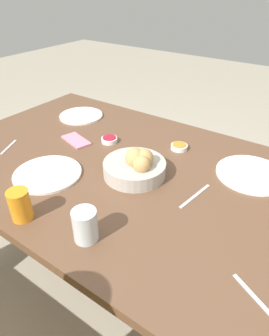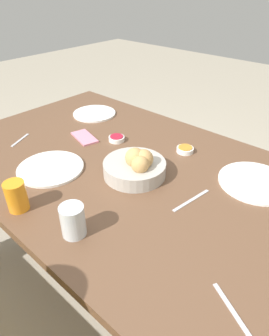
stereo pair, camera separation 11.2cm
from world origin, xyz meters
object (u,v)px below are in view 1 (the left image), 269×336
Objects in this scene: knife_silver at (195,196)px; juice_glass at (20,205)px; jam_bowl_berry at (109,140)px; cell_phone at (76,140)px; spoon_coffee at (9,147)px; plate_far_center at (48,174)px; water_tumbler at (85,225)px; plate_near_left at (252,174)px; bread_basket at (136,166)px; jam_bowl_honey at (179,147)px; plate_near_right at (81,116)px; fork_silver at (260,303)px.

juice_glass is at bearing 45.95° from knife_silver.
cell_phone is (0.13, 0.08, -0.01)m from jam_bowl_berry.
juice_glass is 0.50m from spoon_coffee.
plate_far_center is 0.38m from water_tumbler.
jam_bowl_berry is at bearing -94.17° from plate_far_center.
plate_near_left is 0.83m from juice_glass.
bread_basket reaches higher than cell_phone.
water_tumbler is 1.37× the size of jam_bowl_berry.
jam_bowl_honey is at bearing -153.83° from cell_phone.
plate_far_center reaches higher than cell_phone.
water_tumbler reaches higher than spoon_coffee.
juice_glass is at bearing 120.49° from plate_near_right.
juice_glass is at bearing 120.62° from plate_far_center.
cell_phone is at bearing 14.07° from plate_near_left.
juice_glass is 1.39× the size of jam_bowl_berry.
jam_bowl_berry is at bearing -80.01° from juice_glass.
bread_basket is 0.34m from plate_far_center.
bread_basket is at bearing -111.39° from juice_glass.
fork_silver is (-0.81, 0.07, -0.00)m from plate_far_center.
jam_bowl_berry is (-0.30, 0.14, 0.01)m from plate_near_right.
jam_bowl_berry is (0.10, -0.54, -0.04)m from juice_glass.
jam_bowl_honey is (-0.19, -0.67, -0.04)m from juice_glass.
plate_near_left is at bearing -145.00° from plate_far_center.
knife_silver is at bearing 164.33° from jam_bowl_berry.
juice_glass is 0.61× the size of cell_phone.
juice_glass reaches higher than jam_bowl_honey.
bread_basket is 0.92× the size of plate_far_center.
water_tumbler is at bearing -167.34° from juice_glass.
bread_basket is 3.23× the size of jam_bowl_honey.
jam_bowl_berry is 0.42× the size of knife_silver.
jam_bowl_honey is at bearing -3.65° from plate_near_left.
juice_glass is 0.55m from jam_bowl_berry.
jam_bowl_honey is at bearing -97.98° from bread_basket.
jam_bowl_honey is 0.33m from knife_silver.
plate_near_left is 0.32m from jam_bowl_honey.
plate_near_right is 2.25× the size of juice_glass.
plate_far_center is 2.57× the size of water_tumbler.
plate_near_left is 0.62m from jam_bowl_berry.
spoon_coffee is at bearing 41.51° from jam_bowl_berry.
knife_silver is at bearing -134.05° from juice_glass.
cell_phone reaches higher than fork_silver.
plate_near_left is 1.61× the size of cell_phone.
knife_silver is at bearing 127.63° from jam_bowl_honey.
plate_near_right is 0.79m from juice_glass.
knife_silver is (0.30, -0.28, 0.00)m from fork_silver.
plate_near_left is at bearing -165.93° from cell_phone.
plate_near_left is 2.66× the size of water_tumbler.
jam_bowl_berry is (0.61, 0.10, 0.01)m from plate_near_left.
juice_glass reaches higher than fork_silver.
bread_basket is 1.50× the size of fork_silver.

